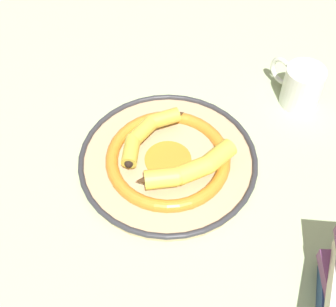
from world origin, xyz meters
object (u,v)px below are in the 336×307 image
at_px(banana_a, 147,132).
at_px(banana_b, 190,169).
at_px(decorative_bowl, 168,160).
at_px(coffee_mug, 301,85).

relative_size(banana_a, banana_b, 0.84).
relative_size(decorative_bowl, coffee_mug, 2.62).
bearing_deg(coffee_mug, decorative_bowl, 85.54).
height_order(decorative_bowl, coffee_mug, coffee_mug).
height_order(banana_a, banana_b, banana_b).
bearing_deg(banana_b, decorative_bowl, 104.05).
height_order(banana_a, coffee_mug, coffee_mug).
bearing_deg(banana_a, coffee_mug, 149.13).
bearing_deg(banana_b, banana_a, 105.58).
xyz_separation_m(decorative_bowl, banana_b, (0.01, -0.06, 0.04)).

